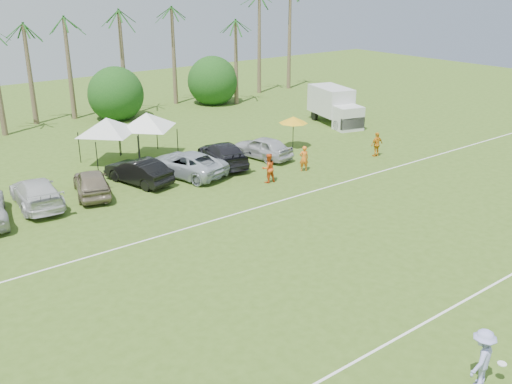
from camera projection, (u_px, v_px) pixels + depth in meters
ground at (453, 366)px, 17.69m from camera, size 120.00×120.00×0.00m
field_lines at (286, 268)px, 23.62m from camera, size 80.00×12.10×0.01m
palm_tree_5 at (30, 19)px, 42.91m from camera, size 2.40×2.40×9.90m
palm_tree_6 at (80, 6)px, 44.89m from camera, size 2.40×2.40×10.90m
palm_tree_8 at (180, 23)px, 50.64m from camera, size 2.40×2.40×8.90m
palm_tree_9 at (226, 11)px, 53.19m from camera, size 2.40×2.40×9.90m
palm_tree_10 at (268, 0)px, 55.74m from camera, size 2.40×2.40×10.90m
bush_tree_2 at (107, 95)px, 49.39m from camera, size 4.00×4.00×4.00m
bush_tree_3 at (204, 82)px, 55.10m from camera, size 4.00×4.00×4.00m
sideline_player_a at (304, 158)px, 35.30m from camera, size 0.69×0.59×1.60m
sideline_player_b at (268, 168)px, 33.28m from camera, size 0.92×0.75×1.75m
sideline_player_c at (377, 144)px, 38.17m from camera, size 1.00×0.48×1.66m
box_truck at (335, 105)px, 46.47m from camera, size 3.49×6.02×2.92m
canopy_tent_left at (106, 118)px, 35.84m from camera, size 4.39×4.39×3.55m
canopy_tent_right at (146, 113)px, 37.17m from camera, size 4.38×4.38×3.55m
market_umbrella at (293, 120)px, 39.66m from camera, size 2.03×2.03×2.26m
frisbee_player at (482, 358)px, 16.58m from camera, size 1.36×0.94×1.86m
parked_car_3 at (36, 193)px, 29.86m from camera, size 2.54×5.27×1.48m
parked_car_4 at (92, 182)px, 31.35m from camera, size 2.86×4.66×1.48m
parked_car_5 at (138, 171)px, 33.18m from camera, size 2.67×4.75×1.48m
parked_car_6 at (186, 164)px, 34.50m from camera, size 3.84×5.80×1.48m
parked_car_7 at (223, 154)px, 36.43m from camera, size 3.17×5.44×1.48m
parked_car_8 at (262, 147)px, 37.82m from camera, size 2.52×4.59×1.48m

